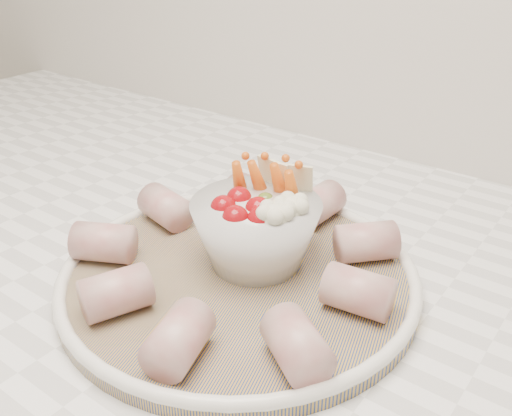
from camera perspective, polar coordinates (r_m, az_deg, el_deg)
The scene contains 3 objects.
serving_platter at distance 0.54m, azimuth -1.73°, elevation -6.74°, with size 0.41×0.41×0.02m.
veggie_bowl at distance 0.53m, azimuth 0.10°, elevation -2.06°, with size 0.12×0.12×0.10m.
cured_meat_rolls at distance 0.53m, azimuth -1.76°, elevation -4.68°, with size 0.30×0.31×0.04m.
Camera 1 is at (0.12, 1.02, 1.24)m, focal length 40.00 mm.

